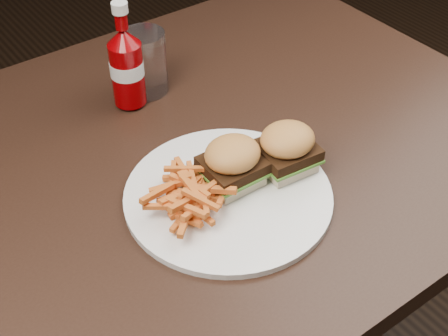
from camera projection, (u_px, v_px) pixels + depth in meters
dining_table at (164, 171)px, 0.97m from camera, size 1.20×0.80×0.04m
plate at (228, 195)px, 0.89m from camera, size 0.30×0.30×0.01m
sandwich_half_a at (232, 177)px, 0.90m from camera, size 0.07×0.07×0.02m
sandwich_half_b at (286, 162)px, 0.92m from camera, size 0.08×0.08×0.02m
fries_pile at (192, 192)px, 0.86m from camera, size 0.14×0.14×0.04m
ketchup_bottle at (128, 74)px, 1.03m from camera, size 0.07×0.07×0.11m
tumbler at (145, 63)px, 1.07m from camera, size 0.09×0.09×0.12m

